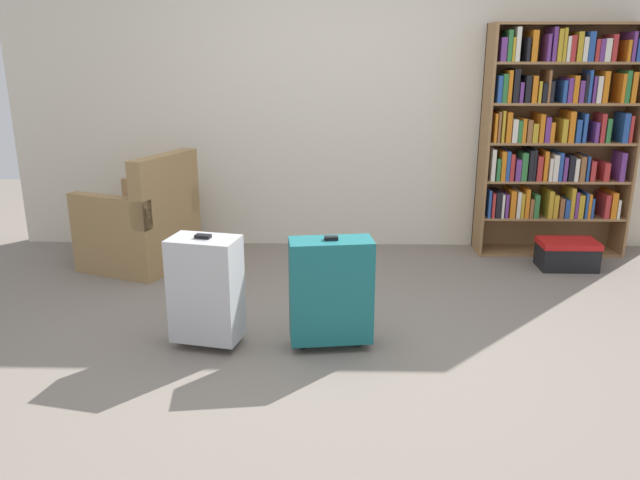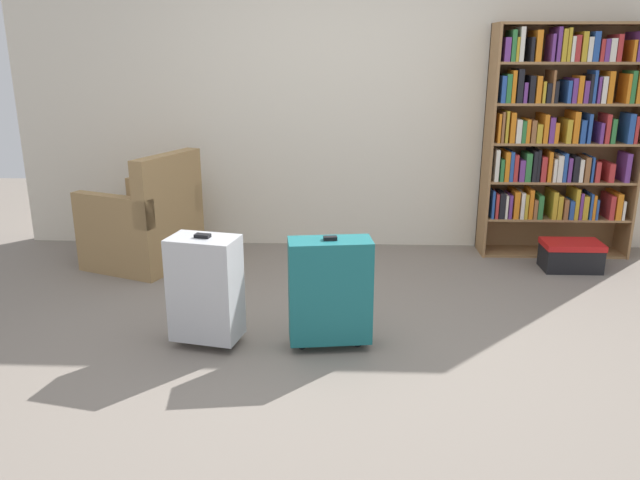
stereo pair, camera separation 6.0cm
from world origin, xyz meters
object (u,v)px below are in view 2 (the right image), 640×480
object	(u,v)px
bookshelf	(558,135)
suitcase_silver	(206,288)
storage_box	(571,255)
mug	(205,266)
armchair	(146,226)
suitcase_teal	(330,291)

from	to	relation	value
bookshelf	suitcase_silver	bearing A→B (deg)	-143.79
suitcase_silver	bookshelf	bearing A→B (deg)	36.21
storage_box	suitcase_silver	size ratio (longest dim) A/B	0.66
bookshelf	mug	xyz separation A→B (m)	(-2.78, -0.59, -0.95)
armchair	suitcase_teal	xyz separation A→B (m)	(1.49, -1.41, 0.03)
armchair	suitcase_silver	distance (m)	1.61
bookshelf	mug	bearing A→B (deg)	-168.10
bookshelf	mug	size ratio (longest dim) A/B	15.40
bookshelf	suitcase_teal	xyz separation A→B (m)	(-1.78, -1.82, -0.65)
storage_box	armchair	bearing A→B (deg)	179.96
storage_box	suitcase_silver	world-z (taller)	suitcase_silver
suitcase_silver	armchair	bearing A→B (deg)	119.23
mug	bookshelf	bearing A→B (deg)	11.90
suitcase_silver	mug	bearing A→B (deg)	103.20
armchair	suitcase_teal	size ratio (longest dim) A/B	1.37
bookshelf	suitcase_teal	world-z (taller)	bookshelf
mug	suitcase_silver	xyz separation A→B (m)	(0.29, -1.24, 0.30)
armchair	suitcase_teal	distance (m)	2.05
mug	storage_box	size ratio (longest dim) A/B	0.27
armchair	suitcase_silver	size ratio (longest dim) A/B	1.36
storage_box	suitcase_silver	xyz separation A→B (m)	(-2.55, -1.40, 0.23)
armchair	suitcase_teal	bearing A→B (deg)	-43.28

